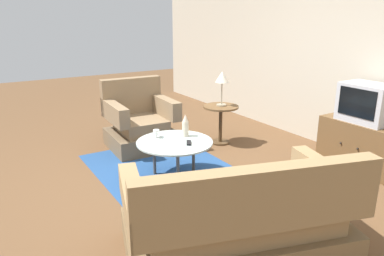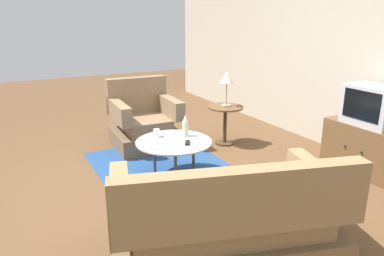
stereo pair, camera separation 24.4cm
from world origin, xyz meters
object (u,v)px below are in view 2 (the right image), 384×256
object	(u,v)px
couch	(227,222)
table_lamp	(227,79)
tv_stand	(367,148)
side_table	(225,117)
coffee_table	(174,144)
vase	(186,126)
tv_remote_dark	(188,143)
mug	(157,133)
armchair	(144,123)
television	(373,106)

from	to	relation	value
couch	table_lamp	distance (m)	2.69
tv_stand	side_table	bearing A→B (deg)	-149.33
coffee_table	vase	bearing A→B (deg)	115.84
coffee_table	tv_stand	bearing A→B (deg)	66.62
side_table	tv_stand	bearing A→B (deg)	30.67
tv_remote_dark	mug	bearing A→B (deg)	-121.19
couch	tv_remote_dark	xyz separation A→B (m)	(-1.32, 0.36, 0.17)
couch	tv_remote_dark	size ratio (longest dim) A/B	12.95
tv_stand	table_lamp	distance (m)	1.98
side_table	tv_stand	world-z (taller)	tv_stand
armchair	tv_remote_dark	xyz separation A→B (m)	(1.35, -0.01, 0.13)
side_table	armchair	bearing A→B (deg)	-115.65
table_lamp	mug	bearing A→B (deg)	-69.30
television	table_lamp	size ratio (longest dim) A/B	1.18
coffee_table	tv_remote_dark	distance (m)	0.18
television	table_lamp	world-z (taller)	table_lamp
side_table	tv_stand	xyz separation A→B (m)	(1.61, 0.96, -0.11)
television	mug	xyz separation A→B (m)	(-1.14, -2.20, -0.32)
television	vase	xyz separation A→B (m)	(-1.00, -1.89, -0.24)
coffee_table	mug	bearing A→B (deg)	-155.38
armchair	couch	size ratio (longest dim) A/B	0.49
coffee_table	television	bearing A→B (deg)	66.49
armchair	coffee_table	distance (m)	1.21
armchair	mug	world-z (taller)	armchair
coffee_table	mug	world-z (taller)	mug
tv_stand	television	distance (m)	0.52
armchair	mug	xyz separation A→B (m)	(0.97, -0.21, 0.16)
side_table	mug	bearing A→B (deg)	-69.58
couch	tv_stand	bearing A→B (deg)	30.20
armchair	mug	bearing A→B (deg)	80.58
couch	side_table	xyz separation A→B (m)	(-2.17, 1.41, 0.12)
coffee_table	tv_remote_dark	bearing A→B (deg)	33.10
tv_stand	armchair	bearing A→B (deg)	-136.56
side_table	tv_remote_dark	distance (m)	1.35
coffee_table	couch	bearing A→B (deg)	-10.00
tv_stand	coffee_table	bearing A→B (deg)	-113.38
coffee_table	table_lamp	distance (m)	1.47
coffee_table	side_table	xyz separation A→B (m)	(-0.70, 1.15, -0.01)
coffee_table	television	xyz separation A→B (m)	(0.91, 2.09, 0.40)
armchair	vase	size ratio (longest dim) A/B	3.60
coffee_table	table_lamp	xyz separation A→B (m)	(-0.72, 1.17, 0.53)
television	armchair	bearing A→B (deg)	-136.74
vase	tv_remote_dark	bearing A→B (deg)	-22.44
side_table	tv_remote_dark	size ratio (longest dim) A/B	3.77
couch	tv_remote_dark	world-z (taller)	couch
coffee_table	television	size ratio (longest dim) A/B	1.48
television	vase	bearing A→B (deg)	-117.97
coffee_table	vase	world-z (taller)	vase
table_lamp	mug	size ratio (longest dim) A/B	4.10
television	coffee_table	bearing A→B (deg)	-113.51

